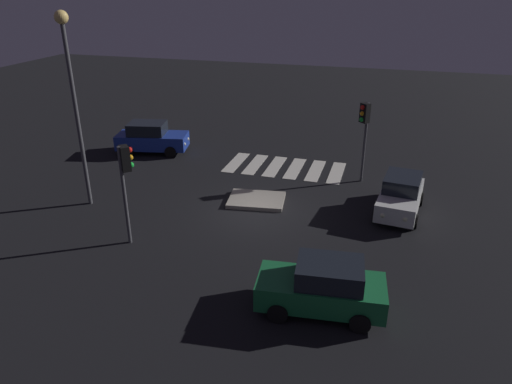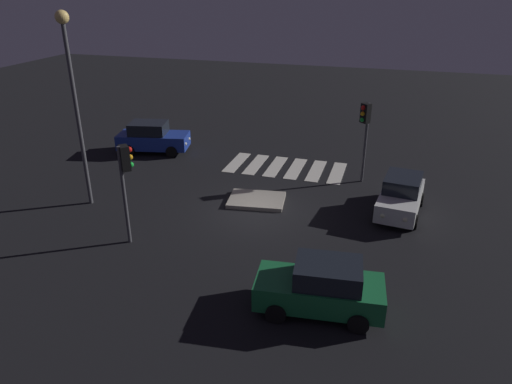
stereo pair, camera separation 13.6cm
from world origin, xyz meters
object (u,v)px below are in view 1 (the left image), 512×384
Objects in this scene: car_blue at (151,138)px; car_white at (401,195)px; traffic_light_south at (364,123)px; traffic_light_north at (126,171)px; traffic_island at (256,200)px; street_lamp at (71,81)px; car_green at (323,287)px.

car_blue reaches higher than car_white.
traffic_light_south reaches higher than traffic_light_north.
traffic_island is 9.61m from street_lamp.
traffic_island is 0.68× the size of car_green.
car_blue is 8.82m from street_lamp.
car_blue is 11.08m from traffic_light_north.
car_blue is 0.52× the size of street_lamp.
car_green is 1.03× the size of traffic_light_north.
car_blue is at bearing -50.37° from car_green.
traffic_light_north is 0.47× the size of street_lamp.
car_white reaches higher than traffic_island.
traffic_island is at bearing -76.60° from car_white.
street_lamp is at bearing -70.67° from car_white.
car_blue reaches higher than traffic_island.
car_blue is at bearing -99.60° from car_white.
street_lamp is at bearing 17.49° from traffic_island.
traffic_light_north reaches higher than car_blue.
car_green is at bearing -56.69° from car_blue.
car_green is at bearing 39.11° from traffic_light_south.
car_green reaches higher than car_white.
traffic_light_north is at bearing -21.08° from car_green.
traffic_light_south is at bearing -139.82° from car_white.
traffic_light_north is (-4.36, 9.95, 2.15)m from car_blue.
traffic_light_north is (3.69, 4.94, 2.96)m from traffic_island.
traffic_island is 9.53m from car_blue.
car_white is 8.18m from car_green.
car_blue is 1.10× the size of car_white.
traffic_island is at bearing -65.05° from car_green.
street_lamp is (7.43, 2.34, 5.63)m from traffic_island.
traffic_light_north is 5.28m from street_lamp.
traffic_island is at bearing -43.95° from car_blue.
traffic_island is 6.55m from car_white.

